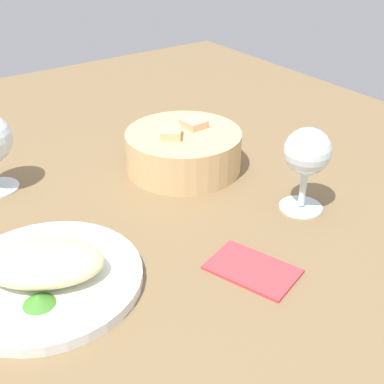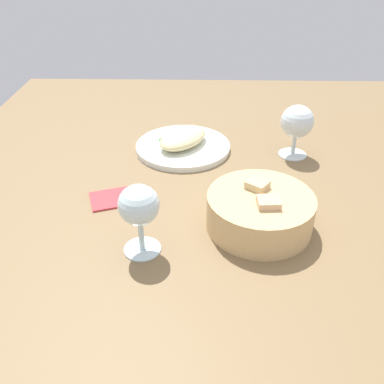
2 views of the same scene
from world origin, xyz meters
TOP-DOWN VIEW (x-y plane):
  - ground_plane at (0.00, 0.00)cm, footprint 140.00×140.00cm
  - plate at (-15.99, -12.78)cm, footprint 23.32×23.32cm
  - omelette at (-15.99, -12.78)cm, footprint 17.02×15.53cm
  - lettuce_garnish at (-18.47, -17.19)cm, footprint 3.78×3.78cm
  - bread_basket at (14.70, 2.57)cm, footprint 19.49×19.49cm
  - wine_glass_near at (21.80, -18.28)cm, footprint 6.87×6.87cm
  - folded_napkin at (6.09, -25.29)cm, footprint 10.21×12.69cm

SIDE VIEW (x-z plane):
  - ground_plane at x=0.00cm, z-range -2.00..0.00cm
  - folded_napkin at x=6.09cm, z-range 0.00..0.80cm
  - plate at x=-15.99cm, z-range 0.00..1.40cm
  - lettuce_garnish at x=-18.47cm, z-range 1.40..2.60cm
  - omelette at x=-15.99cm, z-range 1.40..5.03cm
  - bread_basket at x=14.70cm, z-range -0.62..7.51cm
  - wine_glass_near at x=21.80cm, z-range 2.29..15.22cm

